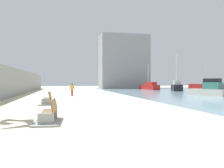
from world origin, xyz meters
TOP-DOWN VIEW (x-y plane):
  - ground_plane at (0.00, 18.00)m, footprint 120.00×120.00m
  - seawall at (-7.50, 18.00)m, footprint 0.80×64.00m
  - bench_near at (-2.23, 1.26)m, footprint 1.24×2.17m
  - bench_far at (-2.82, 8.95)m, footprint 1.13×2.12m
  - person_walking at (-0.62, 18.18)m, footprint 0.53×0.21m
  - boat_outer at (15.41, 15.26)m, footprint 3.17×4.73m
  - boat_distant at (16.23, 36.18)m, footprint 1.76×7.67m
  - boat_far_left at (18.46, 28.52)m, footprint 2.82×4.40m
  - boat_nearest at (28.90, 34.03)m, footprint 5.59×7.74m
  - harbor_building at (13.32, 46.00)m, footprint 12.00×6.00m

SIDE VIEW (x-z plane):
  - ground_plane at x=0.00m, z-range 0.00..0.00m
  - bench_near at x=-2.23m, z-range -0.26..0.72m
  - bench_far at x=-2.82m, z-range -0.26..0.72m
  - boat_outer at x=15.41m, z-range -0.18..1.43m
  - boat_distant at x=16.23m, z-range -2.10..3.44m
  - boat_far_left at x=18.46m, z-range -2.58..4.15m
  - person_walking at x=-0.62m, z-range 0.11..1.66m
  - boat_nearest at x=28.90m, z-range -1.95..3.77m
  - seawall at x=-7.50m, z-range 0.00..3.31m
  - harbor_building at x=13.32m, z-range 0.00..13.32m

